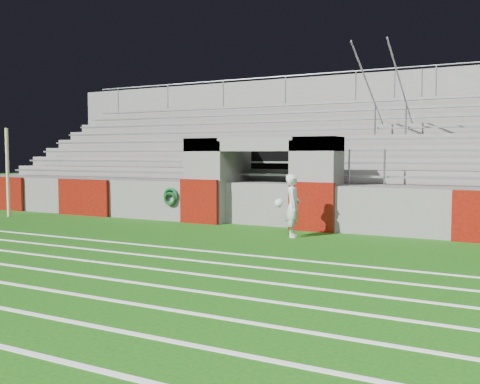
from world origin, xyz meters
The scene contains 6 objects.
ground centered at (0.00, 0.00, 0.00)m, with size 90.00×90.00×0.00m, color #15490C.
field_post centered at (-8.51, 1.52, 1.50)m, with size 0.11×0.11×2.99m, color beige.
field_markings centered at (0.00, -5.00, 0.01)m, with size 28.00×8.09×0.01m.
stadium_structure centered at (0.00, 7.97, 1.49)m, with size 26.00×8.48×5.42m.
goalkeeper_with_ball centered at (1.73, 1.75, 0.81)m, with size 0.69×0.68×1.61m.
hose_coil centered at (-2.85, 2.93, 0.77)m, with size 0.54×0.14×0.56m.
Camera 1 is at (6.79, -10.85, 2.10)m, focal length 40.00 mm.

